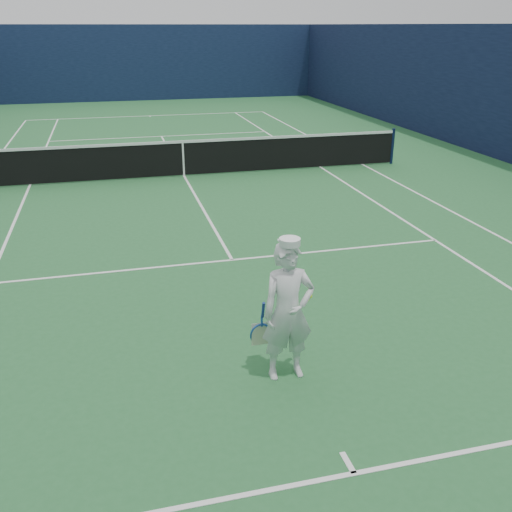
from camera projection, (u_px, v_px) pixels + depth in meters
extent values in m
plane|color=#256131|center=(184.00, 176.00, 16.08)|extent=(80.00, 80.00, 0.00)
cube|color=white|center=(150.00, 116.00, 26.74)|extent=(11.03, 0.06, 0.01)
cube|color=white|center=(354.00, 474.00, 5.42)|extent=(11.03, 0.06, 0.01)
cube|color=white|center=(364.00, 165.00, 17.35)|extent=(0.06, 23.83, 0.01)
cube|color=white|center=(30.00, 186.00, 15.13)|extent=(0.06, 23.77, 0.01)
cube|color=white|center=(321.00, 168.00, 17.03)|extent=(0.06, 23.77, 0.01)
cube|color=white|center=(161.00, 136.00, 21.82)|extent=(8.23, 0.06, 0.01)
cube|color=white|center=(232.00, 260.00, 10.34)|extent=(8.23, 0.06, 0.01)
cube|color=white|center=(184.00, 176.00, 16.08)|extent=(0.06, 12.80, 0.01)
cube|color=white|center=(150.00, 116.00, 26.61)|extent=(0.06, 0.30, 0.01)
cube|color=white|center=(348.00, 463.00, 5.55)|extent=(0.06, 0.30, 0.01)
cube|color=#0F1B3A|center=(138.00, 63.00, 31.48)|extent=(20.12, 0.12, 4.00)
cube|color=#0D1533|center=(503.00, 93.00, 17.64)|extent=(0.12, 36.12, 4.00)
cylinder|color=#141E4C|center=(392.00, 146.00, 17.36)|extent=(0.09, 0.09, 1.07)
cube|color=black|center=(183.00, 159.00, 15.89)|extent=(12.79, 0.02, 0.92)
cube|color=white|center=(182.00, 142.00, 15.72)|extent=(12.79, 0.04, 0.07)
cube|color=white|center=(183.00, 160.00, 15.90)|extent=(0.05, 0.03, 0.94)
imported|color=white|center=(288.00, 312.00, 6.64)|extent=(0.63, 0.42, 1.71)
cylinder|color=white|center=(290.00, 242.00, 6.31)|extent=(0.24, 0.24, 0.08)
cube|color=white|center=(286.00, 240.00, 6.44)|extent=(0.18, 0.10, 0.02)
cylinder|color=navy|center=(263.00, 310.00, 6.63)|extent=(0.03, 0.09, 0.22)
cube|color=#1D479D|center=(262.00, 321.00, 6.75)|extent=(0.02, 0.02, 0.14)
torus|color=#1D479D|center=(260.00, 334.00, 6.88)|extent=(0.29, 0.10, 0.29)
cube|color=beige|center=(260.00, 334.00, 6.88)|extent=(0.22, 0.01, 0.30)
sphere|color=#D1F11B|center=(306.00, 299.00, 6.76)|extent=(0.07, 0.07, 0.07)
sphere|color=#D1F11B|center=(310.00, 296.00, 6.78)|extent=(0.07, 0.07, 0.07)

